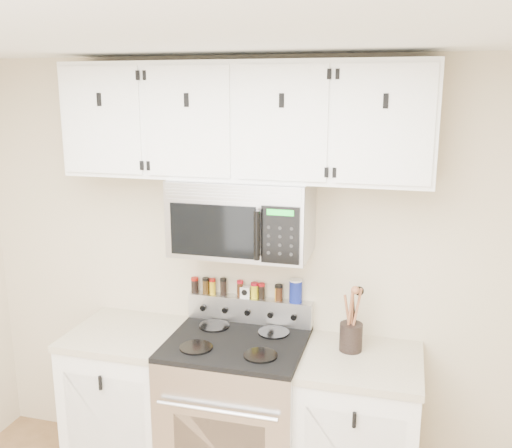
{
  "coord_description": "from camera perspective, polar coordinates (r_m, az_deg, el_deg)",
  "views": [
    {
      "loc": [
        0.87,
        -1.38,
        2.32
      ],
      "look_at": [
        0.11,
        1.45,
        1.62
      ],
      "focal_mm": 40.0,
      "sensor_mm": 36.0,
      "label": 1
    }
  ],
  "objects": [
    {
      "name": "spice_jar_7",
      "position": [
        3.38,
        2.18,
        -6.88
      ],
      "size": [
        0.04,
        0.04,
        0.09
      ],
      "color": "#F2A61C",
      "rests_on": "range"
    },
    {
      "name": "spice_jar_4",
      "position": [
        3.44,
        -1.6,
        -6.47
      ],
      "size": [
        0.04,
        0.04,
        0.1
      ],
      "color": "#381D0D",
      "rests_on": "range"
    },
    {
      "name": "upper_cabinets",
      "position": [
        3.09,
        -1.33,
        10.27
      ],
      "size": [
        2.0,
        0.35,
        0.62
      ],
      "color": "white",
      "rests_on": "back_wall"
    },
    {
      "name": "ceiling",
      "position": [
        1.65,
        -18.03,
        18.98
      ],
      "size": [
        3.5,
        3.5,
        0.01
      ],
      "primitive_type": "cube",
      "color": "white",
      "rests_on": "back_wall"
    },
    {
      "name": "spice_jar_1",
      "position": [
        3.5,
        -5.04,
        -6.15
      ],
      "size": [
        0.04,
        0.04,
        0.1
      ],
      "color": "#3A260D",
      "rests_on": "range"
    },
    {
      "name": "microwave",
      "position": [
        3.14,
        -1.4,
        0.73
      ],
      "size": [
        0.76,
        0.44,
        0.42
      ],
      "color": "#9E9EA3",
      "rests_on": "back_wall"
    },
    {
      "name": "spice_jar_0",
      "position": [
        3.53,
        -6.14,
        -6.07
      ],
      "size": [
        0.05,
        0.05,
        0.1
      ],
      "color": "black",
      "rests_on": "range"
    },
    {
      "name": "spice_jar_3",
      "position": [
        3.46,
        -3.29,
        -6.27
      ],
      "size": [
        0.04,
        0.04,
        0.11
      ],
      "color": "black",
      "rests_on": "range"
    },
    {
      "name": "spice_jar_6",
      "position": [
        3.4,
        0.55,
        -6.71
      ],
      "size": [
        0.04,
        0.04,
        0.1
      ],
      "color": "black",
      "rests_on": "range"
    },
    {
      "name": "spice_jar_8",
      "position": [
        3.38,
        2.29,
        -6.86
      ],
      "size": [
        0.05,
        0.05,
        0.1
      ],
      "color": "#3D200E",
      "rests_on": "range"
    },
    {
      "name": "base_cabinet_left",
      "position": [
        3.73,
        -12.47,
        -16.81
      ],
      "size": [
        0.64,
        0.62,
        0.92
      ],
      "color": "white",
      "rests_on": "floor"
    },
    {
      "name": "range",
      "position": [
        3.47,
        -1.92,
        -18.51
      ],
      "size": [
        0.76,
        0.65,
        1.1
      ],
      "color": "#B7B7BA",
      "rests_on": "floor"
    },
    {
      "name": "salt_canister",
      "position": [
        3.35,
        3.99,
        -6.68
      ],
      "size": [
        0.08,
        0.08,
        0.14
      ],
      "color": "navy",
      "rests_on": "range"
    },
    {
      "name": "base_cabinet_right",
      "position": [
        3.39,
        10.15,
        -20.03
      ],
      "size": [
        0.64,
        0.62,
        0.92
      ],
      "color": "white",
      "rests_on": "floor"
    },
    {
      "name": "back_wall",
      "position": [
        3.42,
        -0.47,
        -4.82
      ],
      "size": [
        3.5,
        0.01,
        2.5
      ],
      "primitive_type": "cube",
      "color": "beige",
      "rests_on": "floor"
    },
    {
      "name": "utensil_crock",
      "position": [
        3.2,
        9.48,
        -10.87
      ],
      "size": [
        0.12,
        0.12,
        0.36
      ],
      "color": "black",
      "rests_on": "base_cabinet_right"
    },
    {
      "name": "kitchen_timer",
      "position": [
        3.43,
        -1.06,
        -6.81
      ],
      "size": [
        0.06,
        0.05,
        0.07
      ],
      "primitive_type": "cube",
      "rotation": [
        0.0,
        0.0,
        0.04
      ],
      "color": "white",
      "rests_on": "range"
    },
    {
      "name": "spice_jar_2",
      "position": [
        3.49,
        -4.37,
        -6.24
      ],
      "size": [
        0.04,
        0.04,
        0.1
      ],
      "color": "gold",
      "rests_on": "range"
    },
    {
      "name": "spice_jar_5",
      "position": [
        3.41,
        -0.14,
        -6.65
      ],
      "size": [
        0.05,
        0.05,
        0.1
      ],
      "color": "yellow",
      "rests_on": "range"
    }
  ]
}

